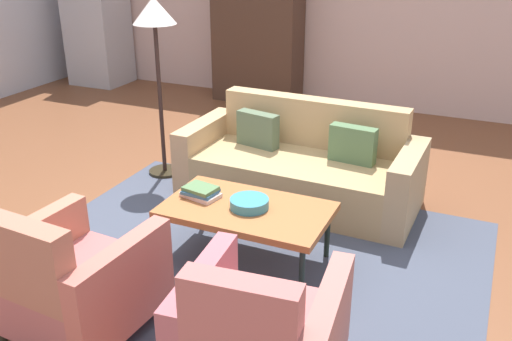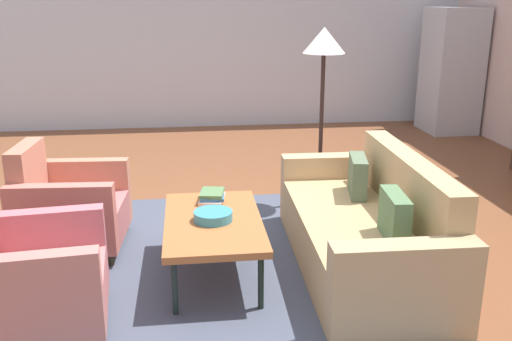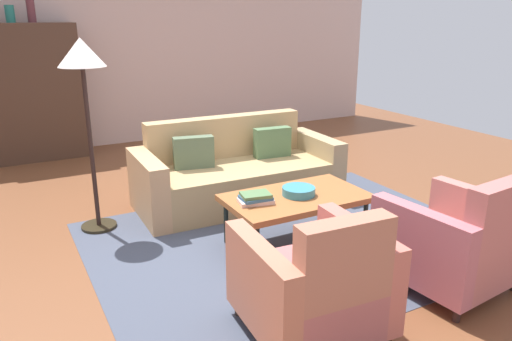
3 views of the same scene
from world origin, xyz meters
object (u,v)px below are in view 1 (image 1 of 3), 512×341
(cabinet, at_px, (258,37))
(floor_lamp, at_px, (155,28))
(armchair_right, at_px, (258,340))
(armchair_left, at_px, (72,284))
(book_stack, at_px, (201,192))
(couch, at_px, (302,167))
(coffee_table, at_px, (247,212))
(fruit_bowl, at_px, (249,203))
(refrigerator, at_px, (97,23))

(cabinet, relative_size, floor_lamp, 1.05)
(armchair_right, xyz_separation_m, cabinet, (-2.26, 5.10, 0.56))
(armchair_left, bearing_deg, book_stack, 83.13)
(cabinet, bearing_deg, floor_lamp, -85.73)
(couch, xyz_separation_m, book_stack, (-0.39, -1.17, 0.19))
(coffee_table, height_order, cabinet, cabinet)
(cabinet, bearing_deg, armchair_right, -66.13)
(fruit_bowl, height_order, cabinet, cabinet)
(armchair_right, xyz_separation_m, refrigerator, (-4.92, 5.00, 0.58))
(armchair_left, xyz_separation_m, floor_lamp, (-0.84, 2.30, 1.10))
(armchair_right, xyz_separation_m, fruit_bowl, (-0.58, 1.17, 0.13))
(book_stack, bearing_deg, couch, 71.77)
(armchair_left, bearing_deg, coffee_table, 66.31)
(armchair_left, distance_m, floor_lamp, 2.69)
(armchair_right, bearing_deg, floor_lamp, 126.01)
(floor_lamp, bearing_deg, refrigerator, 136.83)
(couch, bearing_deg, coffee_table, 91.33)
(coffee_table, bearing_deg, armchair_right, -62.52)
(floor_lamp, bearing_deg, armchair_right, -48.34)
(coffee_table, bearing_deg, refrigerator, 138.39)
(couch, distance_m, armchair_right, 2.43)
(armchair_left, height_order, refrigerator, refrigerator)
(fruit_bowl, height_order, book_stack, book_stack)
(couch, height_order, fruit_bowl, couch)
(refrigerator, bearing_deg, coffee_table, -41.61)
(book_stack, bearing_deg, cabinet, 107.90)
(fruit_bowl, bearing_deg, book_stack, 178.10)
(armchair_left, bearing_deg, armchair_right, 3.71)
(refrigerator, relative_size, floor_lamp, 1.08)
(book_stack, relative_size, cabinet, 0.17)
(armchair_left, xyz_separation_m, fruit_bowl, (0.63, 1.17, 0.13))
(refrigerator, bearing_deg, cabinet, 2.25)
(fruit_bowl, height_order, floor_lamp, floor_lamp)
(couch, height_order, armchair_right, armchair_right)
(armchair_right, bearing_deg, fruit_bowl, 110.99)
(coffee_table, xyz_separation_m, cabinet, (-1.65, 3.94, 0.50))
(couch, relative_size, cabinet, 1.18)
(coffee_table, bearing_deg, floor_lamp, 141.76)
(armchair_right, xyz_separation_m, floor_lamp, (-2.05, 2.30, 1.10))
(armchair_right, relative_size, floor_lamp, 0.51)
(couch, bearing_deg, cabinet, -57.54)
(coffee_table, xyz_separation_m, floor_lamp, (-1.44, 1.14, 1.04))
(refrigerator, bearing_deg, couch, -31.50)
(refrigerator, bearing_deg, floor_lamp, -43.17)
(fruit_bowl, height_order, refrigerator, refrigerator)
(armchair_left, xyz_separation_m, cabinet, (-1.05, 5.10, 0.56))
(refrigerator, bearing_deg, book_stack, -44.17)
(couch, height_order, armchair_left, armchair_left)
(armchair_right, distance_m, book_stack, 1.55)
(cabinet, relative_size, refrigerator, 0.97)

